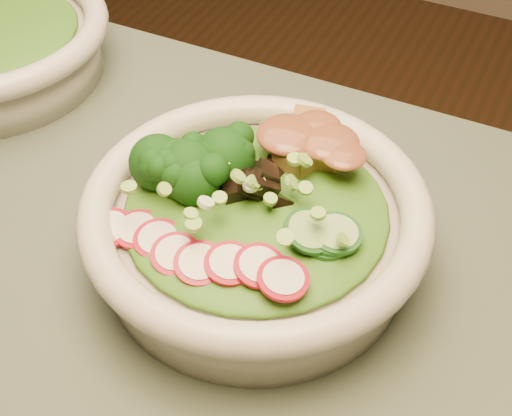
% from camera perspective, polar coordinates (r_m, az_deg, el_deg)
% --- Properties ---
extents(salad_bowl, '(0.26, 0.26, 0.07)m').
position_cam_1_polar(salad_bowl, '(0.54, 0.00, -1.47)').
color(salad_bowl, beige).
rests_on(salad_bowl, dining_table).
extents(lettuce_bed, '(0.20, 0.20, 0.02)m').
position_cam_1_polar(lettuce_bed, '(0.52, 0.00, 0.08)').
color(lettuce_bed, '#265B13').
rests_on(lettuce_bed, salad_bowl).
extents(broccoli_florets, '(0.09, 0.08, 0.04)m').
position_cam_1_polar(broccoli_florets, '(0.54, -5.35, 3.75)').
color(broccoli_florets, black).
rests_on(broccoli_florets, salad_bowl).
extents(radish_slices, '(0.11, 0.06, 0.02)m').
position_cam_1_polar(radish_slices, '(0.48, -4.20, -4.09)').
color(radish_slices, maroon).
rests_on(radish_slices, salad_bowl).
extents(cucumber_slices, '(0.08, 0.08, 0.03)m').
position_cam_1_polar(cucumber_slices, '(0.49, 5.88, -2.11)').
color(cucumber_slices, '#94CC71').
rests_on(cucumber_slices, salad_bowl).
extents(mushroom_heap, '(0.08, 0.08, 0.04)m').
position_cam_1_polar(mushroom_heap, '(0.52, 0.76, 1.86)').
color(mushroom_heap, black).
rests_on(mushroom_heap, salad_bowl).
extents(tofu_cubes, '(0.10, 0.08, 0.03)m').
position_cam_1_polar(tofu_cubes, '(0.55, 3.87, 4.47)').
color(tofu_cubes, olive).
rests_on(tofu_cubes, salad_bowl).
extents(peanut_sauce, '(0.07, 0.05, 0.02)m').
position_cam_1_polar(peanut_sauce, '(0.54, 3.94, 5.48)').
color(peanut_sauce, brown).
rests_on(peanut_sauce, tofu_cubes).
extents(scallion_garnish, '(0.19, 0.19, 0.02)m').
position_cam_1_polar(scallion_garnish, '(0.51, 0.00, 1.92)').
color(scallion_garnish, '#7DB53F').
rests_on(scallion_garnish, salad_bowl).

